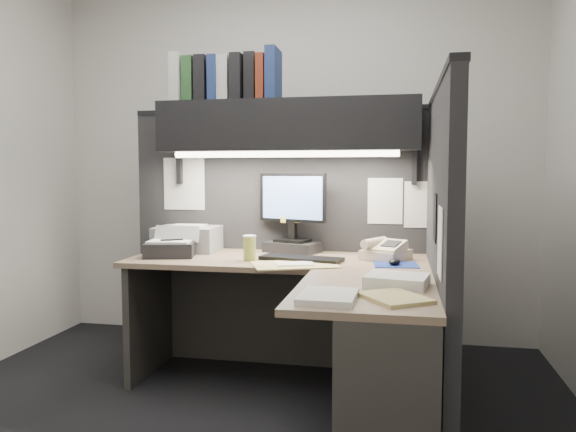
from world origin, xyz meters
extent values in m
plane|color=black|center=(0.00, 0.00, 0.00)|extent=(3.50, 3.50, 0.00)
cube|color=silver|center=(0.00, 1.50, 1.35)|extent=(3.50, 0.04, 2.70)
cube|color=silver|center=(0.00, -1.50, 1.35)|extent=(3.50, 0.04, 2.70)
cube|color=black|center=(0.03, 0.93, 0.80)|extent=(1.90, 0.06, 1.60)
cube|color=black|center=(0.98, 0.18, 0.80)|extent=(0.06, 1.50, 1.60)
cube|color=#896E57|center=(0.10, 0.56, 0.71)|extent=(1.70, 0.68, 0.03)
cube|color=#896E57|center=(0.65, -0.21, 0.71)|extent=(0.60, 0.85, 0.03)
cube|color=#32302C|center=(0.10, 0.86, 0.35)|extent=(1.61, 0.02, 0.70)
cube|color=#32302C|center=(-0.70, 0.56, 0.35)|extent=(0.04, 0.61, 0.70)
cube|color=#32302C|center=(0.75, -0.43, 0.35)|extent=(0.38, 0.40, 0.70)
cube|color=black|center=(0.12, 0.75, 1.50)|extent=(1.55, 0.34, 0.30)
cylinder|color=white|center=(0.12, 0.61, 1.33)|extent=(1.32, 0.04, 0.04)
cube|color=black|center=(0.14, 0.82, 0.76)|extent=(0.37, 0.29, 0.06)
cube|color=black|center=(0.14, 0.82, 0.87)|extent=(0.05, 0.05, 0.11)
cube|color=black|center=(0.14, 0.82, 1.07)|extent=(0.44, 0.18, 0.30)
cube|color=#6C94ED|center=(0.14, 0.80, 1.07)|extent=(0.40, 0.14, 0.26)
cube|color=black|center=(0.25, 0.49, 0.74)|extent=(0.49, 0.25, 0.02)
cube|color=navy|center=(0.77, 0.45, 0.73)|extent=(0.25, 0.23, 0.00)
ellipsoid|color=black|center=(0.77, 0.43, 0.75)|extent=(0.08, 0.10, 0.03)
cube|color=beige|center=(0.71, 0.63, 0.77)|extent=(0.30, 0.31, 0.09)
cylinder|color=#CECB52|center=(-0.04, 0.45, 0.80)|extent=(0.07, 0.07, 0.13)
cube|color=gray|center=(-0.52, 0.76, 0.81)|extent=(0.39, 0.34, 0.15)
cube|color=black|center=(-0.53, 0.50, 0.77)|extent=(0.33, 0.29, 0.08)
cube|color=tan|center=(0.24, 0.33, 0.73)|extent=(0.52, 0.43, 0.01)
cube|color=white|center=(0.78, -0.12, 0.75)|extent=(0.29, 0.26, 0.05)
cube|color=white|center=(0.52, -0.44, 0.74)|extent=(0.22, 0.27, 0.03)
cube|color=tan|center=(0.77, -0.38, 0.74)|extent=(0.32, 0.33, 0.02)
cube|color=#B7B7B3|center=(-0.55, 0.73, 1.80)|extent=(0.06, 0.22, 0.29)
cube|color=#244924|center=(-0.48, 0.75, 1.79)|extent=(0.07, 0.22, 0.27)
cube|color=black|center=(-0.40, 0.75, 1.79)|extent=(0.07, 0.22, 0.28)
cube|color=navy|center=(-0.32, 0.74, 1.79)|extent=(0.05, 0.22, 0.27)
cube|color=#B7B7B3|center=(-0.25, 0.75, 1.78)|extent=(0.07, 0.22, 0.27)
cube|color=black|center=(-0.17, 0.74, 1.79)|extent=(0.07, 0.22, 0.27)
cube|color=black|center=(-0.09, 0.77, 1.79)|extent=(0.06, 0.22, 0.28)
cube|color=maroon|center=(-0.02, 0.73, 1.78)|extent=(0.05, 0.22, 0.27)
cube|color=navy|center=(0.04, 0.73, 1.80)|extent=(0.06, 0.22, 0.31)
cube|color=white|center=(0.70, 0.90, 1.05)|extent=(0.21, 0.00, 0.28)
cube|color=white|center=(0.92, 0.90, 1.03)|extent=(0.21, 0.00, 0.28)
cube|color=white|center=(-0.60, 0.90, 1.15)|extent=(0.28, 0.00, 0.34)
cube|color=black|center=(0.95, 0.04, 1.02)|extent=(0.00, 0.18, 0.22)
cube|color=white|center=(0.95, -0.31, 0.95)|extent=(0.00, 0.21, 0.28)
camera|label=1|loc=(0.79, -2.58, 1.22)|focal=35.00mm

